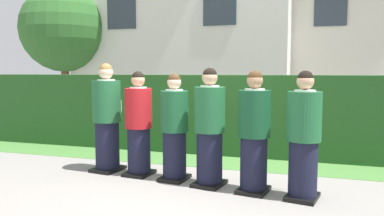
{
  "coord_description": "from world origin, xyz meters",
  "views": [
    {
      "loc": [
        1.56,
        -4.97,
        1.55
      ],
      "look_at": [
        0.0,
        0.0,
        1.05
      ],
      "focal_mm": 35.66,
      "sensor_mm": 36.0,
      "label": 1
    }
  ],
  "objects_px": {
    "student_front_row_2": "(174,130)",
    "student_in_red_blazer": "(139,126)",
    "student_front_row_4": "(254,135)",
    "student_front_row_5": "(304,139)",
    "student_front_row_3": "(210,130)",
    "student_front_row_0": "(107,120)"
  },
  "relations": [
    {
      "from": "student_front_row_0",
      "to": "student_in_red_blazer",
      "type": "relative_size",
      "value": 1.08
    },
    {
      "from": "student_in_red_blazer",
      "to": "student_front_row_4",
      "type": "distance_m",
      "value": 1.79
    },
    {
      "from": "student_front_row_2",
      "to": "student_in_red_blazer",
      "type": "bearing_deg",
      "value": 172.01
    },
    {
      "from": "student_front_row_0",
      "to": "student_front_row_2",
      "type": "height_order",
      "value": "student_front_row_0"
    },
    {
      "from": "student_front_row_2",
      "to": "student_front_row_3",
      "type": "xyz_separation_m",
      "value": [
        0.55,
        -0.12,
        0.04
      ]
    },
    {
      "from": "student_front_row_3",
      "to": "student_front_row_5",
      "type": "height_order",
      "value": "student_front_row_3"
    },
    {
      "from": "student_front_row_5",
      "to": "student_front_row_3",
      "type": "bearing_deg",
      "value": 170.92
    },
    {
      "from": "student_front_row_2",
      "to": "student_front_row_4",
      "type": "relative_size",
      "value": 0.97
    },
    {
      "from": "student_in_red_blazer",
      "to": "student_front_row_2",
      "type": "height_order",
      "value": "student_in_red_blazer"
    },
    {
      "from": "student_front_row_2",
      "to": "student_front_row_4",
      "type": "height_order",
      "value": "student_front_row_4"
    },
    {
      "from": "student_front_row_0",
      "to": "student_front_row_2",
      "type": "bearing_deg",
      "value": -7.77
    },
    {
      "from": "student_in_red_blazer",
      "to": "student_front_row_3",
      "type": "height_order",
      "value": "student_front_row_3"
    },
    {
      "from": "student_front_row_2",
      "to": "student_front_row_3",
      "type": "bearing_deg",
      "value": -12.11
    },
    {
      "from": "student_in_red_blazer",
      "to": "student_front_row_4",
      "type": "xyz_separation_m",
      "value": [
        1.76,
        -0.31,
        0.01
      ]
    },
    {
      "from": "student_front_row_2",
      "to": "student_front_row_5",
      "type": "height_order",
      "value": "student_front_row_5"
    },
    {
      "from": "student_front_row_4",
      "to": "student_front_row_5",
      "type": "height_order",
      "value": "student_front_row_4"
    },
    {
      "from": "student_front_row_4",
      "to": "student_front_row_5",
      "type": "distance_m",
      "value": 0.62
    },
    {
      "from": "student_in_red_blazer",
      "to": "student_front_row_2",
      "type": "bearing_deg",
      "value": -7.99
    },
    {
      "from": "student_front_row_4",
      "to": "student_front_row_2",
      "type": "bearing_deg",
      "value": 169.15
    },
    {
      "from": "student_in_red_blazer",
      "to": "student_front_row_4",
      "type": "bearing_deg",
      "value": -9.88
    },
    {
      "from": "student_front_row_0",
      "to": "student_front_row_5",
      "type": "bearing_deg",
      "value": -9.13
    },
    {
      "from": "student_front_row_0",
      "to": "student_in_red_blazer",
      "type": "bearing_deg",
      "value": -7.54
    }
  ]
}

